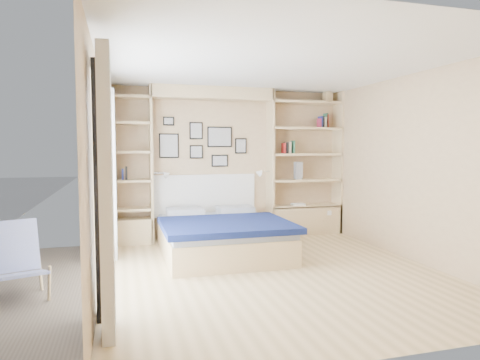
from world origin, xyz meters
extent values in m
plane|color=#D2B27F|center=(0.00, 0.00, 0.00)|extent=(4.50, 4.50, 0.00)
plane|color=tan|center=(0.00, 2.25, 1.25)|extent=(4.00, 0.00, 4.00)
plane|color=tan|center=(0.00, -2.25, 1.25)|extent=(4.00, 0.00, 4.00)
plane|color=tan|center=(-2.00, 0.00, 1.25)|extent=(0.00, 4.50, 4.50)
plane|color=tan|center=(2.00, 0.00, 1.25)|extent=(0.00, 4.50, 4.50)
plane|color=white|center=(0.00, 0.00, 2.50)|extent=(4.50, 4.50, 0.00)
cube|color=tan|center=(-1.30, 2.08, 1.25)|extent=(0.04, 0.35, 2.50)
cube|color=tan|center=(0.70, 2.08, 1.25)|extent=(0.04, 0.35, 2.50)
cube|color=tan|center=(-0.30, 2.08, 2.40)|extent=(2.00, 0.35, 0.20)
cube|color=tan|center=(1.98, 2.08, 1.25)|extent=(0.04, 0.35, 2.50)
cube|color=tan|center=(-1.98, 2.08, 1.25)|extent=(0.04, 0.35, 2.50)
cube|color=tan|center=(1.35, 2.08, 0.25)|extent=(1.30, 0.35, 0.50)
cube|color=tan|center=(-1.65, 2.08, 0.20)|extent=(0.70, 0.35, 0.40)
cube|color=black|center=(-1.97, 0.00, 2.23)|extent=(0.04, 2.08, 0.06)
cube|color=black|center=(-1.97, 0.00, 0.03)|extent=(0.04, 2.08, 0.06)
cube|color=black|center=(-1.97, -1.02, 1.10)|extent=(0.04, 0.06, 2.20)
cube|color=black|center=(-1.97, 1.02, 1.10)|extent=(0.04, 0.06, 2.20)
cube|color=silver|center=(-1.98, 0.00, 1.12)|extent=(0.01, 2.00, 2.20)
cube|color=white|center=(-1.88, -1.30, 1.15)|extent=(0.10, 0.45, 2.30)
cube|color=white|center=(-1.88, 1.30, 1.15)|extent=(0.10, 0.45, 2.30)
cube|color=tan|center=(1.35, 2.08, 0.50)|extent=(1.30, 0.35, 0.04)
cube|color=tan|center=(1.35, 2.08, 0.95)|extent=(1.30, 0.35, 0.04)
cube|color=tan|center=(1.35, 2.08, 1.40)|extent=(1.30, 0.35, 0.04)
cube|color=tan|center=(1.35, 2.08, 1.85)|extent=(1.30, 0.35, 0.04)
cube|color=tan|center=(1.35, 2.08, 2.30)|extent=(1.30, 0.35, 0.04)
cube|color=tan|center=(-1.65, 2.08, 0.55)|extent=(0.70, 0.35, 0.04)
cube|color=tan|center=(-1.65, 2.08, 1.00)|extent=(0.70, 0.35, 0.04)
cube|color=tan|center=(-1.65, 2.08, 1.45)|extent=(0.70, 0.35, 0.04)
cube|color=tan|center=(-1.65, 2.08, 1.90)|extent=(0.70, 0.35, 0.04)
cube|color=tan|center=(-1.65, 2.08, 2.30)|extent=(0.70, 0.35, 0.04)
cube|color=tan|center=(-0.40, 1.07, 0.18)|extent=(1.62, 2.03, 0.36)
cube|color=#9DA2AB|center=(-0.40, 1.07, 0.41)|extent=(1.58, 1.99, 0.10)
cube|color=#0D1641|center=(-0.40, 0.73, 0.48)|extent=(1.72, 1.42, 0.08)
cube|color=#9DA2AB|center=(-0.81, 1.79, 0.52)|extent=(0.56, 0.41, 0.12)
cube|color=#9DA2AB|center=(0.00, 1.79, 0.52)|extent=(0.56, 0.41, 0.12)
cube|color=white|center=(-0.40, 2.22, 0.72)|extent=(1.72, 0.04, 0.70)
cube|color=black|center=(-1.00, 2.23, 1.55)|extent=(0.32, 0.02, 0.40)
cube|color=gray|center=(-1.00, 2.21, 1.55)|extent=(0.28, 0.01, 0.36)
cube|color=black|center=(-0.55, 2.23, 1.80)|extent=(0.22, 0.02, 0.28)
cube|color=gray|center=(-0.55, 2.21, 1.80)|extent=(0.18, 0.01, 0.24)
cube|color=black|center=(-0.55, 2.23, 1.45)|extent=(0.22, 0.02, 0.22)
cube|color=gray|center=(-0.55, 2.21, 1.45)|extent=(0.18, 0.01, 0.18)
cube|color=black|center=(-0.15, 2.23, 1.70)|extent=(0.42, 0.02, 0.34)
cube|color=gray|center=(-0.15, 2.21, 1.70)|extent=(0.38, 0.01, 0.30)
cube|color=black|center=(-0.15, 2.23, 1.30)|extent=(0.28, 0.02, 0.20)
cube|color=gray|center=(-0.15, 2.21, 1.30)|extent=(0.24, 0.01, 0.16)
cube|color=black|center=(0.22, 2.23, 1.55)|extent=(0.20, 0.02, 0.26)
cube|color=gray|center=(0.22, 2.21, 1.55)|extent=(0.16, 0.01, 0.22)
cube|color=black|center=(-1.00, 2.23, 1.95)|extent=(0.18, 0.02, 0.14)
cube|color=gray|center=(-1.00, 2.21, 1.95)|extent=(0.14, 0.01, 0.10)
cylinder|color=silver|center=(-1.16, 2.00, 1.12)|extent=(0.20, 0.02, 0.02)
cone|color=white|center=(-1.06, 2.00, 1.10)|extent=(0.13, 0.12, 0.15)
cylinder|color=silver|center=(0.56, 2.00, 1.12)|extent=(0.20, 0.02, 0.02)
cone|color=white|center=(0.46, 2.00, 1.10)|extent=(0.13, 0.12, 0.15)
cube|color=#A51E1E|center=(0.94, 2.07, 1.51)|extent=(0.02, 0.15, 0.18)
cube|color=black|center=(0.99, 2.07, 1.52)|extent=(0.03, 0.15, 0.19)
cube|color=#BFB28C|center=(1.04, 2.07, 1.52)|extent=(0.04, 0.15, 0.20)
cube|color=#26593F|center=(1.11, 2.07, 1.53)|extent=(0.03, 0.15, 0.22)
cube|color=#A1274C|center=(1.61, 2.07, 1.95)|extent=(0.02, 0.15, 0.16)
cube|color=navy|center=(1.63, 2.07, 1.97)|extent=(0.03, 0.15, 0.20)
cube|color=black|center=(1.65, 2.07, 1.97)|extent=(0.03, 0.15, 0.20)
cube|color=#BFB28C|center=(1.71, 2.07, 1.96)|extent=(0.04, 0.15, 0.18)
cube|color=#26593F|center=(1.73, 2.07, 2.00)|extent=(0.03, 0.15, 0.25)
cube|color=#A51E1E|center=(1.74, 2.07, 1.99)|extent=(0.03, 0.15, 0.23)
cube|color=navy|center=(-1.74, 2.07, 1.10)|extent=(0.02, 0.15, 0.17)
cube|color=black|center=(-1.68, 2.07, 1.12)|extent=(0.03, 0.15, 0.21)
cube|color=tan|center=(1.76, 2.07, 2.40)|extent=(0.13, 0.13, 0.15)
cone|color=tan|center=(1.76, 2.07, 2.51)|extent=(0.20, 0.20, 0.08)
cube|color=slate|center=(1.22, 2.07, 1.12)|extent=(0.12, 0.12, 0.30)
cube|color=white|center=(1.20, 2.02, 0.54)|extent=(0.22, 0.16, 0.03)
cylinder|color=tan|center=(-2.45, -0.44, 0.20)|extent=(0.07, 0.13, 0.39)
cylinder|color=tan|center=(-2.63, 0.08, 0.30)|extent=(0.13, 0.31, 0.64)
cube|color=#2737A9|center=(-2.72, -0.32, 0.28)|extent=(0.59, 0.65, 0.14)
cube|color=#2737A9|center=(-2.84, 0.04, 0.50)|extent=(0.49, 0.35, 0.52)
camera|label=1|loc=(-1.77, -4.82, 1.51)|focal=32.00mm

